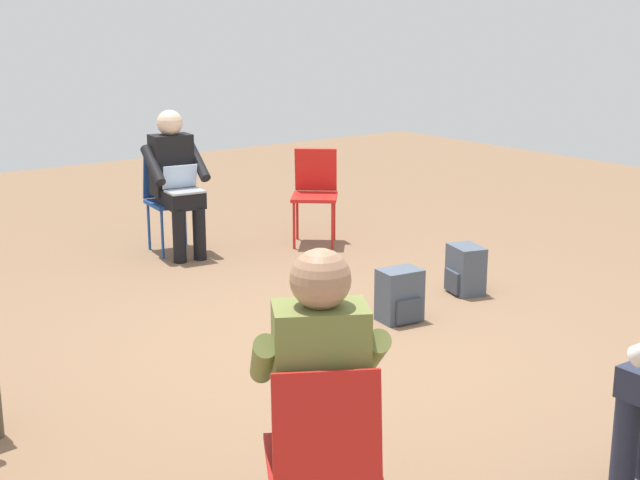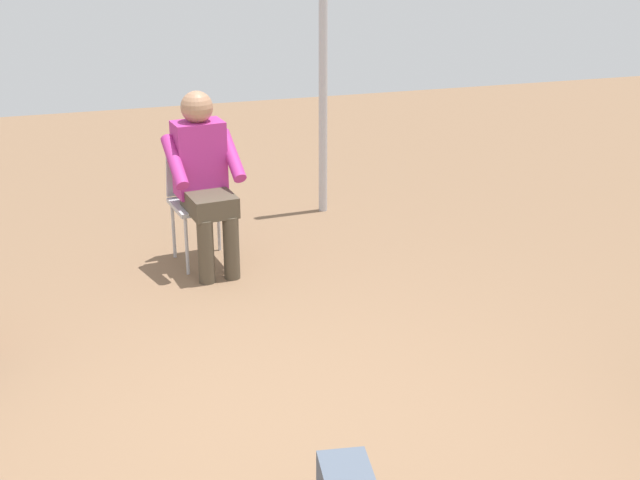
% 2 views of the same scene
% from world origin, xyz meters
% --- Properties ---
extents(ground_plane, '(15.03, 15.03, 0.00)m').
position_xyz_m(ground_plane, '(0.00, 0.00, 0.00)').
color(ground_plane, brown).
extents(chair_north, '(0.45, 0.48, 0.85)m').
position_xyz_m(chair_north, '(0.05, 2.45, 0.50)').
color(chair_north, '#B7B7BC').
rests_on(chair_north, ground).
extents(person_in_magenta, '(0.53, 0.55, 1.24)m').
position_xyz_m(person_in_magenta, '(0.07, 2.29, 0.69)').
color(person_in_magenta, '#4C4233').
rests_on(person_in_magenta, ground).
extents(tent_pole_near, '(0.07, 0.07, 2.37)m').
position_xyz_m(tent_pole_near, '(1.20, 3.20, 1.18)').
color(tent_pole_near, '#B2B2B7').
rests_on(tent_pole_near, ground).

